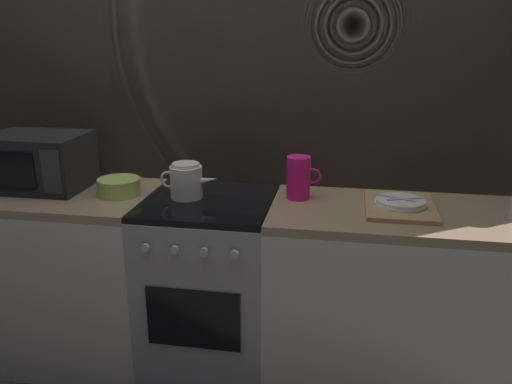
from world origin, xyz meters
The scene contains 10 objects.
ground_plane centered at (0.00, 0.00, 0.00)m, with size 8.00×8.00×0.00m, color #47423D.
back_wall centered at (0.00, 0.32, 1.20)m, with size 3.60×0.05×2.40m.
counter_left centered at (-0.90, 0.00, 0.45)m, with size 1.20×0.60×0.90m.
stove_unit centered at (0.00, 0.00, 0.45)m, with size 0.60×0.63×0.90m.
counter_right centered at (0.90, 0.00, 0.45)m, with size 1.20×0.60×0.90m.
microwave centered at (-0.87, 0.04, 1.04)m, with size 0.46×0.35×0.27m.
kettle centered at (-0.11, 0.02, 0.98)m, with size 0.28×0.15×0.17m.
mixing_bowl centered at (-0.44, 0.00, 0.94)m, with size 0.20×0.20×0.08m, color #B7D166.
pitcher centered at (0.41, 0.10, 1.00)m, with size 0.16×0.11×0.20m.
dish_pile centered at (0.87, 0.02, 0.92)m, with size 0.30×0.40×0.06m.
Camera 1 is at (0.62, -2.26, 1.67)m, focal length 37.13 mm.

